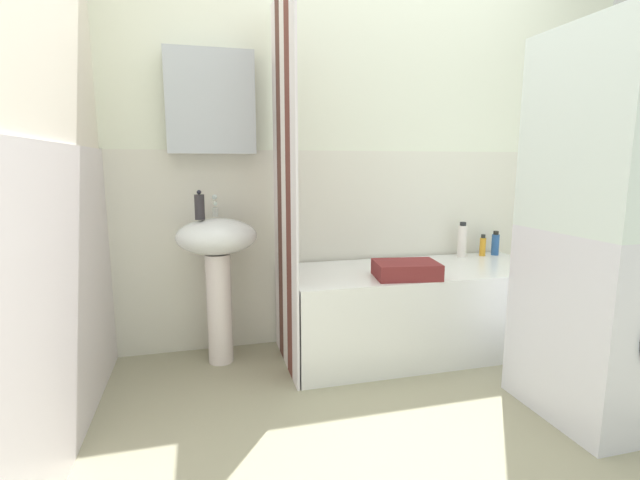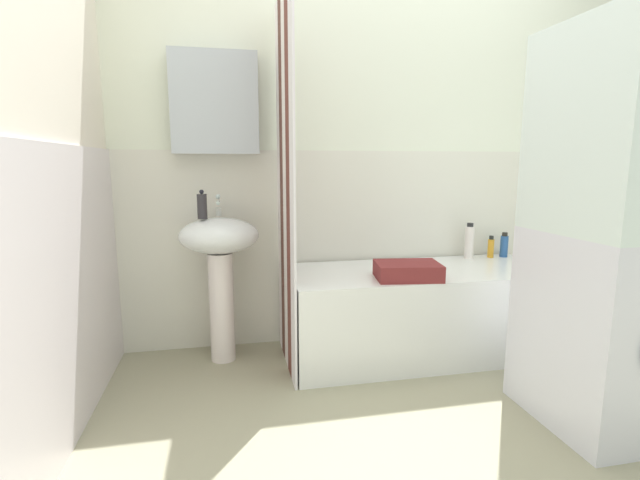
% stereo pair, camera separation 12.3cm
% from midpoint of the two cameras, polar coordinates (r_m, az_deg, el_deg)
% --- Properties ---
extents(ground_plane, '(4.80, 5.60, 0.04)m').
position_cam_midpoint_polar(ground_plane, '(2.13, 19.08, -23.39)').
color(ground_plane, '#9F9A7D').
extents(wall_back_tiled, '(3.60, 0.18, 2.40)m').
position_cam_midpoint_polar(wall_back_tiled, '(2.93, 6.48, 9.78)').
color(wall_back_tiled, white).
rests_on(wall_back_tiled, ground_plane).
extents(wall_left_tiled, '(0.07, 1.81, 2.40)m').
position_cam_midpoint_polar(wall_left_tiled, '(1.96, -29.94, 8.13)').
color(wall_left_tiled, white).
rests_on(wall_left_tiled, ground_plane).
extents(sink, '(0.44, 0.34, 0.83)m').
position_cam_midpoint_polar(sink, '(2.60, -11.07, -2.09)').
color(sink, white).
rests_on(sink, ground_plane).
extents(faucet, '(0.03, 0.12, 0.12)m').
position_cam_midpoint_polar(faucet, '(2.64, -11.30, 4.25)').
color(faucet, silver).
rests_on(faucet, sink).
extents(soap_dispenser, '(0.05, 0.05, 0.16)m').
position_cam_midpoint_polar(soap_dispenser, '(2.53, -13.18, 4.16)').
color(soap_dispenser, '#2E2C30').
rests_on(soap_dispenser, sink).
extents(bathtub, '(1.57, 0.65, 0.51)m').
position_cam_midpoint_polar(bathtub, '(2.82, 13.65, -8.63)').
color(bathtub, white).
rests_on(bathtub, ground_plane).
extents(shower_curtain, '(0.01, 0.65, 2.00)m').
position_cam_midpoint_polar(shower_curtain, '(2.45, -2.89, 6.66)').
color(shower_curtain, white).
rests_on(shower_curtain, ground_plane).
extents(conditioner_bottle, '(0.05, 0.05, 0.16)m').
position_cam_midpoint_polar(conditioner_bottle, '(3.28, 23.01, -0.64)').
color(conditioner_bottle, '#285596').
rests_on(conditioner_bottle, bathtub).
extents(body_wash_bottle, '(0.04, 0.04, 0.14)m').
position_cam_midpoint_polar(body_wash_bottle, '(3.22, 21.58, -0.88)').
color(body_wash_bottle, gold).
rests_on(body_wash_bottle, bathtub).
extents(lotion_bottle, '(0.06, 0.06, 0.23)m').
position_cam_midpoint_polar(lotion_bottle, '(3.14, 19.22, -0.20)').
color(lotion_bottle, white).
rests_on(lotion_bottle, bathtub).
extents(towel_folded, '(0.37, 0.29, 0.09)m').
position_cam_midpoint_polar(towel_folded, '(2.51, 12.27, -3.78)').
color(towel_folded, maroon).
rests_on(towel_folded, bathtub).
extents(washer_dryer_stack, '(0.60, 0.60, 1.67)m').
position_cam_midpoint_polar(washer_dryer_stack, '(2.32, 34.83, 0.71)').
color(washer_dryer_stack, white).
rests_on(washer_dryer_stack, ground_plane).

